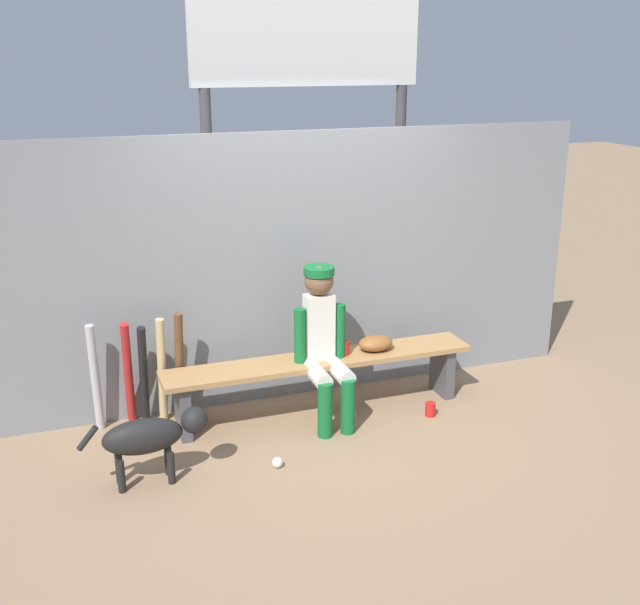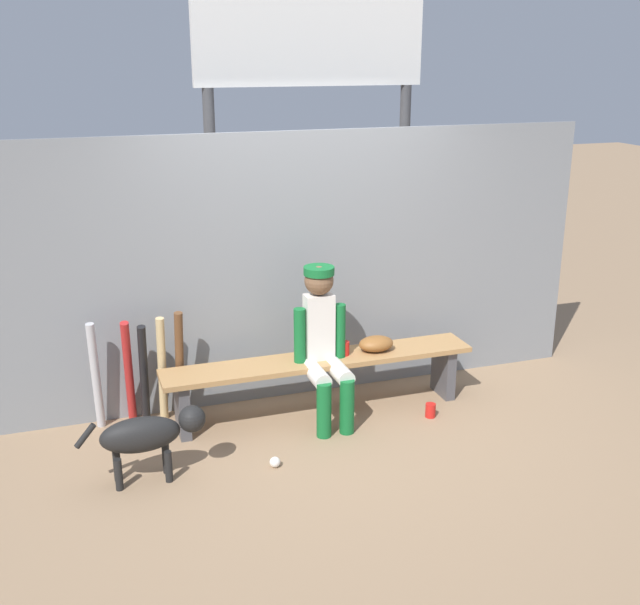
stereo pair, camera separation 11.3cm
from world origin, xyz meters
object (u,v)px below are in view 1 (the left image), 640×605
scoreboard (314,74)px  bat_aluminum_silver (95,378)px  dugout_bench (320,370)px  bat_wood_dark (179,367)px  baseball (277,462)px  cup_on_bench (344,348)px  dog (152,436)px  cup_on_ground (430,409)px  bat_aluminum_red (128,373)px  bat_aluminum_black (144,375)px  bat_wood_natural (162,371)px  player_seated (324,340)px  baseball_glove (376,343)px

scoreboard → bat_aluminum_silver: bearing=-150.6°
dugout_bench → bat_wood_dark: 1.07m
baseball → cup_on_bench: cup_on_bench is taller
baseball → cup_on_bench: (0.76, 0.69, 0.48)m
baseball → dog: (-0.82, 0.11, 0.30)m
scoreboard → dog: 3.54m
dugout_bench → cup_on_ground: dugout_bench is taller
dog → bat_aluminum_red: bearing=92.8°
bat_aluminum_red → bat_aluminum_black: bearing=-9.7°
dugout_bench → bat_wood_natural: size_ratio=2.89×
cup_on_ground → player_seated: bearing=163.4°
bat_aluminum_red → baseball_glove: bearing=-8.4°
bat_wood_dark → bat_aluminum_black: bat_wood_dark is taller
player_seated → bat_aluminum_red: (-1.41, 0.39, -0.22)m
baseball → cup_on_bench: size_ratio=0.67×
baseball → scoreboard: (1.04, 2.18, 2.48)m
player_seated → baseball_glove: 0.50m
bat_wood_dark → cup_on_ground: bat_wood_dark is taller
player_seated → bat_aluminum_black: player_seated is taller
bat_wood_dark → bat_aluminum_red: 0.38m
baseball_glove → bat_aluminum_silver: size_ratio=0.33×
dugout_bench → bat_aluminum_red: bearing=168.9°
bat_aluminum_silver → baseball: bat_aluminum_silver is taller
baseball_glove → bat_aluminum_black: size_ratio=0.34×
bat_aluminum_red → cup_on_bench: (1.62, -0.28, 0.09)m
bat_aluminum_black → scoreboard: bearing=34.4°
dog → scoreboard: bearing=48.1°
bat_aluminum_silver → cup_on_ground: size_ratio=7.74×
bat_aluminum_red → dog: size_ratio=1.04×
bat_wood_natural → bat_aluminum_red: bearing=176.3°
bat_wood_dark → cup_on_bench: 1.27m
bat_wood_dark → bat_wood_natural: bat_wood_dark is taller
bat_wood_dark → bat_aluminum_black: (-0.27, 0.02, -0.04)m
baseball_glove → scoreboard: size_ratio=0.08×
bat_wood_dark → scoreboard: size_ratio=0.25×
player_seated → dog: size_ratio=1.42×
player_seated → cup_on_ground: player_seated is taller
player_seated → scoreboard: bearing=73.0°
player_seated → bat_aluminum_black: bearing=164.2°
baseball → cup_on_ground: cup_on_ground is taller
baseball_glove → cup_on_bench: size_ratio=2.55×
player_seated → bat_aluminum_black: (-1.30, 0.37, -0.24)m
player_seated → bat_wood_natural: bearing=162.3°
player_seated → bat_aluminum_red: size_ratio=1.37×
player_seated → cup_on_ground: size_ratio=10.87×
bat_aluminum_silver → scoreboard: scoreboard is taller
baseball → cup_on_ground: 1.39m
player_seated → bat_aluminum_black: 1.37m
baseball_glove → scoreboard: 2.49m
player_seated → cup_on_bench: size_ratio=10.87×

